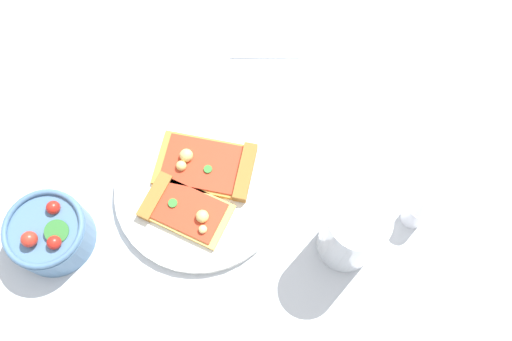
% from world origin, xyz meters
% --- Properties ---
extents(ground_plane, '(2.40, 2.40, 0.00)m').
position_xyz_m(ground_plane, '(0.00, 0.00, 0.00)').
color(ground_plane, silver).
rests_on(ground_plane, ground).
extents(plate, '(0.25, 0.25, 0.01)m').
position_xyz_m(plate, '(-0.01, -0.01, 0.01)').
color(plate, silver).
rests_on(plate, ground_plane).
extents(pizza_slice_near, '(0.17, 0.15, 0.03)m').
position_xyz_m(pizza_slice_near, '(0.02, 0.02, 0.02)').
color(pizza_slice_near, gold).
rests_on(pizza_slice_near, plate).
extents(pizza_slice_far, '(0.14, 0.14, 0.02)m').
position_xyz_m(pizza_slice_far, '(-0.04, -0.03, 0.02)').
color(pizza_slice_far, '#E5B256').
rests_on(pizza_slice_far, plate).
extents(salad_bowl, '(0.11, 0.11, 0.08)m').
position_xyz_m(salad_bowl, '(-0.22, -0.01, 0.03)').
color(salad_bowl, '#4C7299').
rests_on(salad_bowl, ground_plane).
extents(soda_glass, '(0.08, 0.08, 0.13)m').
position_xyz_m(soda_glass, '(0.16, -0.16, 0.06)').
color(soda_glass, silver).
rests_on(soda_glass, ground_plane).
extents(paper_napkin, '(0.16, 0.17, 0.00)m').
position_xyz_m(paper_napkin, '(0.19, 0.24, 0.00)').
color(paper_napkin, white).
rests_on(paper_napkin, ground_plane).
extents(pepper_shaker, '(0.03, 0.03, 0.06)m').
position_xyz_m(pepper_shaker, '(0.27, -0.15, 0.03)').
color(pepper_shaker, silver).
rests_on(pepper_shaker, ground_plane).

